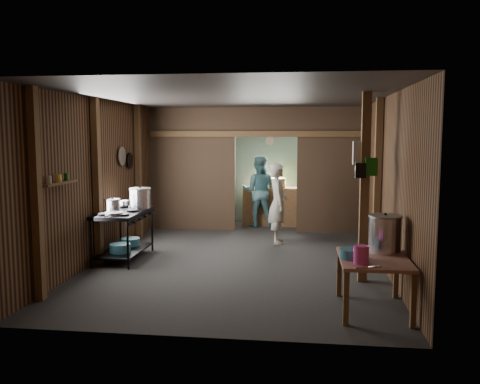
# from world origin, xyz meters

# --- Properties ---
(floor) EXTENTS (4.50, 7.00, 0.00)m
(floor) POSITION_xyz_m (0.00, 0.00, 0.00)
(floor) COLOR #2A2A2A
(floor) RESTS_ON ground
(ceiling) EXTENTS (4.50, 7.00, 0.00)m
(ceiling) POSITION_xyz_m (0.00, 0.00, 2.60)
(ceiling) COLOR #312D2A
(ceiling) RESTS_ON ground
(wall_back) EXTENTS (4.50, 0.00, 2.60)m
(wall_back) POSITION_xyz_m (0.00, 3.50, 1.30)
(wall_back) COLOR brown
(wall_back) RESTS_ON ground
(wall_front) EXTENTS (4.50, 0.00, 2.60)m
(wall_front) POSITION_xyz_m (0.00, -3.50, 1.30)
(wall_front) COLOR brown
(wall_front) RESTS_ON ground
(wall_left) EXTENTS (0.00, 7.00, 2.60)m
(wall_left) POSITION_xyz_m (-2.25, 0.00, 1.30)
(wall_left) COLOR brown
(wall_left) RESTS_ON ground
(wall_right) EXTENTS (0.00, 7.00, 2.60)m
(wall_right) POSITION_xyz_m (2.25, 0.00, 1.30)
(wall_right) COLOR brown
(wall_right) RESTS_ON ground
(partition_left) EXTENTS (1.85, 0.10, 2.60)m
(partition_left) POSITION_xyz_m (-1.32, 2.20, 1.30)
(partition_left) COLOR #463222
(partition_left) RESTS_ON floor
(partition_right) EXTENTS (1.35, 0.10, 2.60)m
(partition_right) POSITION_xyz_m (1.57, 2.20, 1.30)
(partition_right) COLOR #463222
(partition_right) RESTS_ON floor
(partition_header) EXTENTS (1.30, 0.10, 0.60)m
(partition_header) POSITION_xyz_m (0.25, 2.20, 2.30)
(partition_header) COLOR #463222
(partition_header) RESTS_ON wall_back
(turquoise_panel) EXTENTS (4.40, 0.06, 2.50)m
(turquoise_panel) POSITION_xyz_m (0.00, 3.44, 1.25)
(turquoise_panel) COLOR gray
(turquoise_panel) RESTS_ON wall_back
(back_counter) EXTENTS (1.20, 0.50, 0.85)m
(back_counter) POSITION_xyz_m (0.30, 2.95, 0.42)
(back_counter) COLOR brown
(back_counter) RESTS_ON floor
(wall_clock) EXTENTS (0.20, 0.03, 0.20)m
(wall_clock) POSITION_xyz_m (0.25, 3.40, 1.90)
(wall_clock) COLOR beige
(wall_clock) RESTS_ON wall_back
(post_left_a) EXTENTS (0.10, 0.12, 2.60)m
(post_left_a) POSITION_xyz_m (-2.18, -2.60, 1.30)
(post_left_a) COLOR brown
(post_left_a) RESTS_ON floor
(post_left_b) EXTENTS (0.10, 0.12, 2.60)m
(post_left_b) POSITION_xyz_m (-2.18, -0.80, 1.30)
(post_left_b) COLOR brown
(post_left_b) RESTS_ON floor
(post_left_c) EXTENTS (0.10, 0.12, 2.60)m
(post_left_c) POSITION_xyz_m (-2.18, 1.20, 1.30)
(post_left_c) COLOR brown
(post_left_c) RESTS_ON floor
(post_right) EXTENTS (0.10, 0.12, 2.60)m
(post_right) POSITION_xyz_m (2.18, -0.20, 1.30)
(post_right) COLOR brown
(post_right) RESTS_ON floor
(post_free) EXTENTS (0.12, 0.12, 2.60)m
(post_free) POSITION_xyz_m (1.85, -1.30, 1.30)
(post_free) COLOR brown
(post_free) RESTS_ON floor
(cross_beam) EXTENTS (4.40, 0.12, 0.12)m
(cross_beam) POSITION_xyz_m (0.00, 2.15, 2.05)
(cross_beam) COLOR brown
(cross_beam) RESTS_ON wall_left
(pan_lid_big) EXTENTS (0.03, 0.34, 0.34)m
(pan_lid_big) POSITION_xyz_m (-2.21, 0.40, 1.65)
(pan_lid_big) COLOR gray
(pan_lid_big) RESTS_ON wall_left
(pan_lid_small) EXTENTS (0.03, 0.30, 0.30)m
(pan_lid_small) POSITION_xyz_m (-2.21, 0.80, 1.55)
(pan_lid_small) COLOR black
(pan_lid_small) RESTS_ON wall_left
(wall_shelf) EXTENTS (0.14, 0.80, 0.03)m
(wall_shelf) POSITION_xyz_m (-2.15, -2.10, 1.40)
(wall_shelf) COLOR brown
(wall_shelf) RESTS_ON wall_left
(jar_white) EXTENTS (0.07, 0.07, 0.10)m
(jar_white) POSITION_xyz_m (-2.15, -2.35, 1.47)
(jar_white) COLOR beige
(jar_white) RESTS_ON wall_shelf
(jar_yellow) EXTENTS (0.08, 0.08, 0.10)m
(jar_yellow) POSITION_xyz_m (-2.15, -2.10, 1.47)
(jar_yellow) COLOR #FDD148
(jar_yellow) RESTS_ON wall_shelf
(jar_green) EXTENTS (0.06, 0.06, 0.10)m
(jar_green) POSITION_xyz_m (-2.15, -1.88, 1.47)
(jar_green) COLOR #155F12
(jar_green) RESTS_ON wall_shelf
(bag_white) EXTENTS (0.22, 0.15, 0.32)m
(bag_white) POSITION_xyz_m (1.80, -1.22, 1.78)
(bag_white) COLOR beige
(bag_white) RESTS_ON post_free
(bag_green) EXTENTS (0.16, 0.12, 0.24)m
(bag_green) POSITION_xyz_m (1.92, -1.36, 1.60)
(bag_green) COLOR #155F12
(bag_green) RESTS_ON post_free
(bag_black) EXTENTS (0.14, 0.10, 0.20)m
(bag_black) POSITION_xyz_m (1.78, -1.38, 1.55)
(bag_black) COLOR black
(bag_black) RESTS_ON post_free
(gas_range) EXTENTS (0.69, 1.35, 0.79)m
(gas_range) POSITION_xyz_m (-1.88, -0.50, 0.40)
(gas_range) COLOR black
(gas_range) RESTS_ON floor
(prep_table) EXTENTS (0.77, 1.06, 0.63)m
(prep_table) POSITION_xyz_m (1.83, -2.49, 0.31)
(prep_table) COLOR tan
(prep_table) RESTS_ON floor
(stove_pot_large) EXTENTS (0.47, 0.47, 0.36)m
(stove_pot_large) POSITION_xyz_m (-1.71, -0.13, 0.96)
(stove_pot_large) COLOR silver
(stove_pot_large) RESTS_ON gas_range
(stove_pot_med) EXTENTS (0.31, 0.31, 0.22)m
(stove_pot_med) POSITION_xyz_m (-2.05, -0.52, 0.88)
(stove_pot_med) COLOR silver
(stove_pot_med) RESTS_ON gas_range
(stove_saucepan) EXTENTS (0.22, 0.22, 0.11)m
(stove_saucepan) POSITION_xyz_m (-2.05, -0.02, 0.85)
(stove_saucepan) COLOR silver
(stove_saucepan) RESTS_ON gas_range
(frying_pan) EXTENTS (0.30, 0.51, 0.07)m
(frying_pan) POSITION_xyz_m (-1.88, -0.91, 0.82)
(frying_pan) COLOR gray
(frying_pan) RESTS_ON gas_range
(blue_tub_front) EXTENTS (0.33, 0.33, 0.14)m
(blue_tub_front) POSITION_xyz_m (-1.88, -0.68, 0.22)
(blue_tub_front) COLOR teal
(blue_tub_front) RESTS_ON gas_range
(blue_tub_back) EXTENTS (0.32, 0.32, 0.13)m
(blue_tub_back) POSITION_xyz_m (-1.88, -0.19, 0.22)
(blue_tub_back) COLOR teal
(blue_tub_back) RESTS_ON gas_range
(stock_pot) EXTENTS (0.47, 0.47, 0.47)m
(stock_pot) POSITION_xyz_m (1.99, -2.18, 0.84)
(stock_pot) COLOR silver
(stock_pot) RESTS_ON prep_table
(wash_basin) EXTENTS (0.34, 0.34, 0.11)m
(wash_basin) POSITION_xyz_m (1.58, -2.56, 0.68)
(wash_basin) COLOR teal
(wash_basin) RESTS_ON prep_table
(pink_bucket) EXTENTS (0.17, 0.17, 0.20)m
(pink_bucket) POSITION_xyz_m (1.65, -2.78, 0.73)
(pink_bucket) COLOR #D63F95
(pink_bucket) RESTS_ON prep_table
(knife) EXTENTS (0.30, 0.13, 0.01)m
(knife) POSITION_xyz_m (1.71, -2.95, 0.63)
(knife) COLOR silver
(knife) RESTS_ON prep_table
(yellow_tub) EXTENTS (0.39, 0.39, 0.22)m
(yellow_tub) POSITION_xyz_m (0.45, 2.95, 0.96)
(yellow_tub) COLOR #FDD148
(yellow_tub) RESTS_ON back_counter
(red_cup) EXTENTS (0.13, 0.13, 0.15)m
(red_cup) POSITION_xyz_m (-0.02, 2.95, 0.92)
(red_cup) COLOR red
(red_cup) RESTS_ON back_counter
(cook) EXTENTS (0.42, 0.59, 1.51)m
(cook) POSITION_xyz_m (0.56, 1.06, 0.75)
(cook) COLOR beige
(cook) RESTS_ON floor
(worker_back) EXTENTS (0.78, 0.61, 1.58)m
(worker_back) POSITION_xyz_m (0.06, 2.74, 0.79)
(worker_back) COLOR #59929C
(worker_back) RESTS_ON floor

